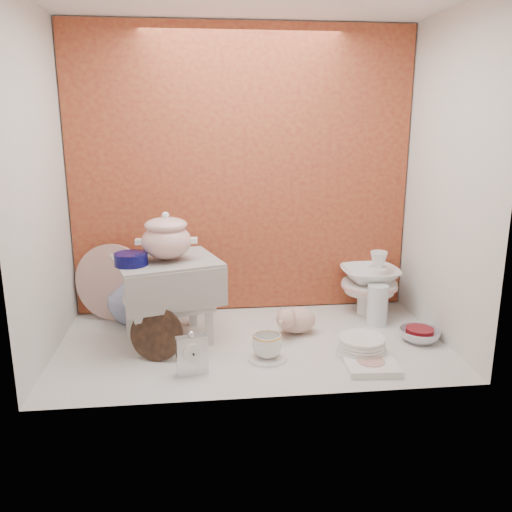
# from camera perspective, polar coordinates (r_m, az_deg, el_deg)

# --- Properties ---
(ground) EXTENTS (1.80, 1.80, 0.00)m
(ground) POSITION_cam_1_polar(r_m,az_deg,el_deg) (2.50, -0.41, -9.47)
(ground) COLOR silver
(ground) RESTS_ON ground
(niche_shell) EXTENTS (1.86, 1.03, 1.53)m
(niche_shell) POSITION_cam_1_polar(r_m,az_deg,el_deg) (2.47, -0.90, 12.46)
(niche_shell) COLOR #A55929
(niche_shell) RESTS_ON ground
(step_stool) EXTENTS (0.55, 0.50, 0.40)m
(step_stool) POSITION_cam_1_polar(r_m,az_deg,el_deg) (2.51, -9.53, -4.74)
(step_stool) COLOR silver
(step_stool) RESTS_ON ground
(soup_tureen) EXTENTS (0.35, 0.35, 0.23)m
(soup_tureen) POSITION_cam_1_polar(r_m,az_deg,el_deg) (2.41, -9.71, 2.14)
(soup_tureen) COLOR white
(soup_tureen) RESTS_ON step_stool
(cobalt_bowl) EXTENTS (0.17, 0.17, 0.05)m
(cobalt_bowl) POSITION_cam_1_polar(r_m,az_deg,el_deg) (2.38, -13.42, -0.33)
(cobalt_bowl) COLOR #090944
(cobalt_bowl) RESTS_ON step_stool
(floral_platter) EXTENTS (0.41, 0.15, 0.41)m
(floral_platter) POSITION_cam_1_polar(r_m,az_deg,el_deg) (2.82, -15.30, -2.80)
(floral_platter) COLOR silver
(floral_platter) RESTS_ON ground
(blue_white_vase) EXTENTS (0.33, 0.33, 0.28)m
(blue_white_vase) POSITION_cam_1_polar(r_m,az_deg,el_deg) (2.80, -13.19, -4.21)
(blue_white_vase) COLOR silver
(blue_white_vase) RESTS_ON ground
(lacquer_tray) EXTENTS (0.25, 0.12, 0.23)m
(lacquer_tray) POSITION_cam_1_polar(r_m,az_deg,el_deg) (2.34, -10.73, -8.35)
(lacquer_tray) COLOR black
(lacquer_tray) RESTS_ON ground
(mantel_clock) EXTENTS (0.13, 0.07, 0.19)m
(mantel_clock) POSITION_cam_1_polar(r_m,az_deg,el_deg) (2.20, -6.99, -10.43)
(mantel_clock) COLOR silver
(mantel_clock) RESTS_ON ground
(plush_pig) EXTENTS (0.29, 0.24, 0.14)m
(plush_pig) POSITION_cam_1_polar(r_m,az_deg,el_deg) (2.60, 4.43, -6.92)
(plush_pig) COLOR #CFA291
(plush_pig) RESTS_ON ground
(teacup_saucer) EXTENTS (0.20, 0.20, 0.01)m
(teacup_saucer) POSITION_cam_1_polar(r_m,az_deg,el_deg) (2.35, 1.22, -11.00)
(teacup_saucer) COLOR white
(teacup_saucer) RESTS_ON ground
(gold_rim_teacup) EXTENTS (0.17, 0.17, 0.10)m
(gold_rim_teacup) POSITION_cam_1_polar(r_m,az_deg,el_deg) (2.33, 1.22, -9.70)
(gold_rim_teacup) COLOR white
(gold_rim_teacup) RESTS_ON teacup_saucer
(lattice_dish) EXTENTS (0.23, 0.23, 0.03)m
(lattice_dish) POSITION_cam_1_polar(r_m,az_deg,el_deg) (2.32, 12.34, -11.44)
(lattice_dish) COLOR white
(lattice_dish) RESTS_ON ground
(dinner_plate_stack) EXTENTS (0.30, 0.30, 0.09)m
(dinner_plate_stack) POSITION_cam_1_polar(r_m,az_deg,el_deg) (2.41, 11.39, -9.60)
(dinner_plate_stack) COLOR white
(dinner_plate_stack) RESTS_ON ground
(crystal_bowl) EXTENTS (0.24, 0.24, 0.06)m
(crystal_bowl) POSITION_cam_1_polar(r_m,az_deg,el_deg) (2.63, 17.33, -8.22)
(crystal_bowl) COLOR silver
(crystal_bowl) RESTS_ON ground
(clear_glass_vase) EXTENTS (0.11, 0.11, 0.21)m
(clear_glass_vase) POSITION_cam_1_polar(r_m,az_deg,el_deg) (2.76, 13.04, -5.21)
(clear_glass_vase) COLOR silver
(clear_glass_vase) RESTS_ON ground
(porcelain_tower) EXTENTS (0.36, 0.36, 0.35)m
(porcelain_tower) POSITION_cam_1_polar(r_m,az_deg,el_deg) (2.88, 12.22, -2.85)
(porcelain_tower) COLOR white
(porcelain_tower) RESTS_ON ground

